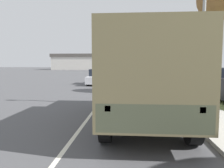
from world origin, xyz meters
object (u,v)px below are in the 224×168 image
Objects in this scene: car_nearest_ahead at (99,77)px; car_third_ahead at (132,71)px; car_second_ahead at (128,73)px; car_fourth_ahead at (130,70)px; military_truck at (144,74)px; lamp_post at (199,17)px.

car_third_ahead is (3.55, 18.64, 0.07)m from car_nearest_ahead.
car_second_ahead is 1.21× the size of car_fourth_ahead.
lamp_post reaches higher than military_truck.
car_second_ahead is at bearing 71.67° from car_nearest_ahead.
car_fourth_ahead is 39.18m from lamp_post.
car_fourth_ahead is (-0.24, 8.52, 0.01)m from car_third_ahead.
car_fourth_ahead is (0.36, 18.28, 0.02)m from car_second_ahead.
military_truck is 14.65m from car_nearest_ahead.
car_nearest_ahead is at bearing 117.13° from lamp_post.
military_truck is at bearing -88.51° from car_second_ahead.
car_fourth_ahead reaches higher than car_nearest_ahead.
car_second_ahead is 0.73× the size of lamp_post.
car_fourth_ahead is at bearing 94.02° from lamp_post.
lamp_post reaches higher than car_fourth_ahead.
car_nearest_ahead is at bearing -108.33° from car_second_ahead.
car_nearest_ahead is 18.97m from car_third_ahead.
car_second_ahead is 0.99× the size of car_third_ahead.
car_nearest_ahead is at bearing -100.77° from car_third_ahead.
car_nearest_ahead is 1.01× the size of car_second_ahead.
car_third_ahead reaches higher than car_second_ahead.
car_third_ahead is 1.22× the size of car_fourth_ahead.
car_fourth_ahead reaches higher than car_third_ahead.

